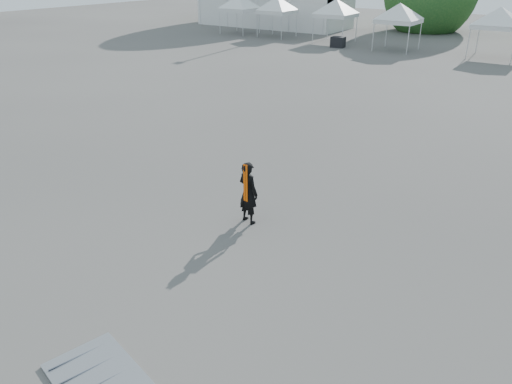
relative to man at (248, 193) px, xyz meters
The scene contains 8 objects.
ground 1.19m from the man, 107.02° to the left, with size 120.00×120.00×0.00m, color #474442.
marquee 42.19m from the man, 121.84° to the left, with size 15.00×6.25×4.23m.
tent_b 34.36m from the man, 121.17° to the left, with size 3.78×3.78×3.88m.
tent_c 31.95m from the man, 112.54° to the left, with size 3.99×3.99×3.88m.
tent_d 29.02m from the man, 103.08° to the left, with size 3.98×3.98×3.88m.
tent_e 28.97m from the man, 89.83° to the left, with size 4.26×4.26×3.88m.
man is the anchor object (origin of this frame).
crate_west 29.09m from the man, 111.62° to the left, with size 1.02×0.79×0.79m, color black.
Camera 1 is at (6.81, -10.01, 6.07)m, focal length 35.00 mm.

